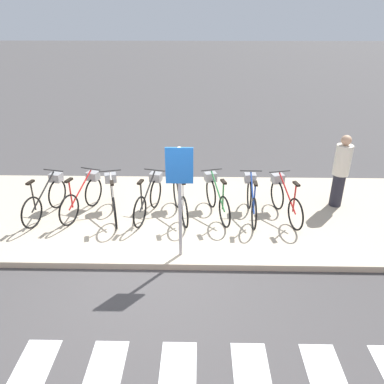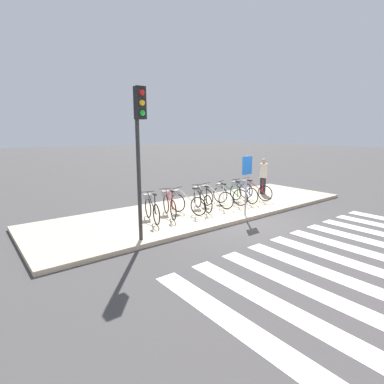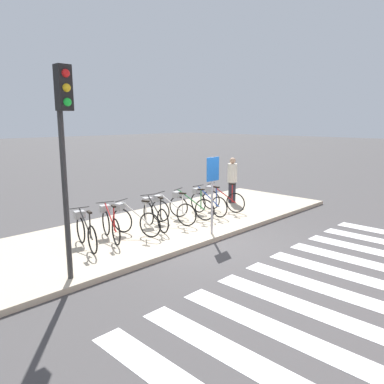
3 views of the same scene
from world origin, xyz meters
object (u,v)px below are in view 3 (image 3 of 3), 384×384
object	(u,v)px
parked_bicycle_4	(170,209)
parked_bicycle_3	(154,213)
parked_bicycle_2	(133,218)
parked_bicycle_5	(188,205)
sign_post	(212,182)
parked_bicycle_1	(110,222)
pedestrian	(232,179)
parked_bicycle_0	(85,229)
parked_bicycle_6	(206,201)
parked_bicycle_7	(220,198)
traffic_light	(64,131)

from	to	relation	value
parked_bicycle_4	parked_bicycle_3	bearing A→B (deg)	-178.56
parked_bicycle_2	parked_bicycle_5	bearing A→B (deg)	2.75
parked_bicycle_3	sign_post	xyz separation A→B (m)	(0.71, -1.48, 0.94)
parked_bicycle_2	sign_post	world-z (taller)	sign_post
parked_bicycle_1	pedestrian	size ratio (longest dim) A/B	0.91
parked_bicycle_2	parked_bicycle_4	xyz separation A→B (m)	(1.37, 0.08, 0.00)
parked_bicycle_5	parked_bicycle_2	bearing A→B (deg)	-177.25
parked_bicycle_0	parked_bicycle_6	distance (m)	4.23
parked_bicycle_2	sign_post	distance (m)	2.25
parked_bicycle_0	parked_bicycle_3	bearing A→B (deg)	1.68
parked_bicycle_6	pedestrian	distance (m)	2.04
parked_bicycle_1	parked_bicycle_3	size ratio (longest dim) A/B	0.98
sign_post	parked_bicycle_3	bearing A→B (deg)	115.72
parked_bicycle_4	sign_post	distance (m)	1.77
parked_bicycle_4	sign_post	xyz separation A→B (m)	(0.10, -1.50, 0.94)
parked_bicycle_0	parked_bicycle_7	distance (m)	4.91
parked_bicycle_6	traffic_light	size ratio (longest dim) A/B	0.40
parked_bicycle_1	traffic_light	distance (m)	3.34
pedestrian	parked_bicycle_4	bearing A→B (deg)	-172.14
traffic_light	parked_bicycle_5	bearing A→B (deg)	18.78
parked_bicycle_7	pedestrian	distance (m)	1.42
parked_bicycle_1	parked_bicycle_6	bearing A→B (deg)	-0.92
pedestrian	traffic_light	distance (m)	7.78
traffic_light	sign_post	xyz separation A→B (m)	(3.94, 0.05, -1.36)
parked_bicycle_4	traffic_light	size ratio (longest dim) A/B	0.39
traffic_light	sign_post	size ratio (longest dim) A/B	1.91
parked_bicycle_3	parked_bicycle_4	xyz separation A→B (m)	(0.62, 0.02, 0.00)
parked_bicycle_6	traffic_light	distance (m)	6.00
pedestrian	traffic_light	bearing A→B (deg)	-164.51
pedestrian	traffic_light	xyz separation A→B (m)	(-7.27, -2.02, 1.88)
parked_bicycle_3	parked_bicycle_7	bearing A→B (deg)	-0.52
traffic_light	sign_post	bearing A→B (deg)	0.67
parked_bicycle_3	sign_post	bearing A→B (deg)	-64.28
pedestrian	sign_post	size ratio (longest dim) A/B	0.81
parked_bicycle_1	parked_bicycle_4	size ratio (longest dim) A/B	0.98
parked_bicycle_2	parked_bicycle_6	size ratio (longest dim) A/B	0.97
parked_bicycle_5	parked_bicycle_7	bearing A→B (deg)	-2.72
parked_bicycle_1	parked_bicycle_0	bearing A→B (deg)	-171.86
parked_bicycle_6	sign_post	world-z (taller)	sign_post
parked_bicycle_3	pedestrian	size ratio (longest dim) A/B	0.93
parked_bicycle_7	parked_bicycle_2	bearing A→B (deg)	-179.42
sign_post	traffic_light	bearing A→B (deg)	-179.33
pedestrian	parked_bicycle_5	bearing A→B (deg)	-170.46
parked_bicycle_2	traffic_light	distance (m)	3.68
parked_bicycle_3	parked_bicycle_4	bearing A→B (deg)	1.44
parked_bicycle_3	parked_bicycle_5	bearing A→B (deg)	1.72
sign_post	parked_bicycle_4	bearing A→B (deg)	93.71
parked_bicycle_2	parked_bicycle_5	distance (m)	2.14
parked_bicycle_1	parked_bicycle_5	world-z (taller)	same
parked_bicycle_2	sign_post	size ratio (longest dim) A/B	0.74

